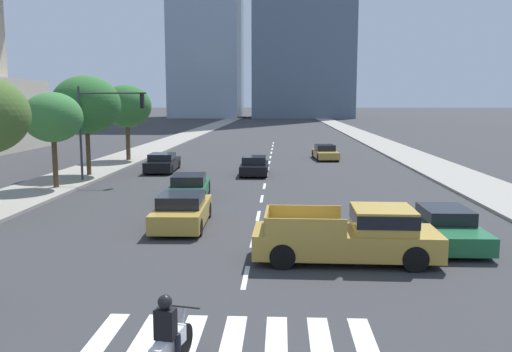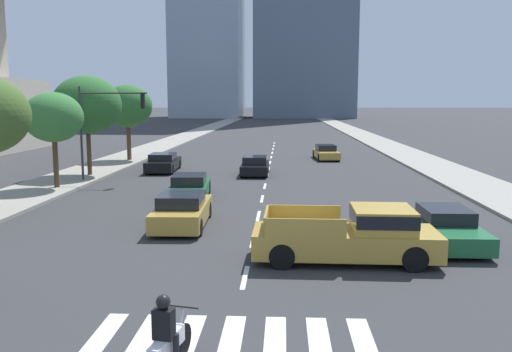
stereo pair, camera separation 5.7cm
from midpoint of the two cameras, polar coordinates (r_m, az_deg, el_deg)
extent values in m
cube|color=gray|center=(37.69, 20.25, 0.25)|extent=(4.00, 260.00, 0.15)
cube|color=gray|center=(38.34, -17.30, 0.51)|extent=(4.00, 260.00, 0.15)
cube|color=silver|center=(11.89, -16.19, -16.38)|extent=(0.45, 2.56, 0.01)
cube|color=silver|center=(11.64, -11.82, -16.77)|extent=(0.45, 2.56, 0.01)
cube|color=silver|center=(11.46, -7.26, -17.08)|extent=(0.45, 2.56, 0.01)
cube|color=silver|center=(11.34, -2.56, -17.29)|extent=(0.45, 2.56, 0.01)
cube|color=silver|center=(11.30, 2.20, -17.40)|extent=(0.45, 2.56, 0.01)
cube|color=silver|center=(11.32, 6.98, -17.39)|extent=(0.45, 2.56, 0.01)
cube|color=silver|center=(11.42, 11.70, -17.27)|extent=(0.45, 2.56, 0.01)
cube|color=silver|center=(15.04, -1.08, -10.78)|extent=(0.14, 2.00, 0.01)
cube|color=silver|center=(18.86, -0.23, -6.87)|extent=(0.14, 2.00, 0.01)
cube|color=silver|center=(22.75, 0.33, -4.28)|extent=(0.14, 2.00, 0.01)
cube|color=silver|center=(26.67, 0.72, -2.45)|extent=(0.14, 2.00, 0.01)
cube|color=silver|center=(30.61, 1.01, -1.09)|extent=(0.14, 2.00, 0.01)
cube|color=silver|center=(34.56, 1.24, -0.04)|extent=(0.14, 2.00, 0.01)
cube|color=silver|center=(38.52, 1.42, 0.79)|extent=(0.14, 2.00, 0.01)
cube|color=silver|center=(42.49, 1.56, 1.47)|extent=(0.14, 2.00, 0.01)
cube|color=silver|center=(46.47, 1.68, 2.03)|extent=(0.14, 2.00, 0.01)
cube|color=silver|center=(50.45, 1.78, 2.51)|extent=(0.14, 2.00, 0.01)
cube|color=silver|center=(54.43, 1.87, 2.91)|extent=(0.14, 2.00, 0.01)
cube|color=silver|center=(58.41, 1.94, 3.26)|extent=(0.14, 2.00, 0.01)
cube|color=silver|center=(62.40, 2.01, 3.57)|extent=(0.14, 2.00, 0.01)
cylinder|color=black|center=(10.83, -7.72, -16.92)|extent=(0.24, 0.61, 0.60)
cube|color=silver|center=(10.13, -9.39, -17.41)|extent=(0.46, 1.19, 0.32)
cylinder|color=#B2B2B7|center=(10.62, -7.96, -15.66)|extent=(0.12, 0.32, 0.67)
cylinder|color=black|center=(10.52, -7.89, -13.71)|extent=(0.69, 0.18, 0.04)
cube|color=black|center=(9.87, -9.70, -15.36)|extent=(0.40, 0.31, 0.55)
sphere|color=black|center=(9.72, -9.76, -13.16)|extent=(0.26, 0.26, 0.26)
cylinder|color=black|center=(10.22, -10.35, -17.50)|extent=(0.14, 0.14, 0.55)
cylinder|color=black|center=(10.09, -8.41, -17.82)|extent=(0.14, 0.14, 0.55)
cube|color=#B28E38|center=(16.57, 9.60, -6.98)|extent=(5.62, 2.17, 0.75)
cube|color=#B28E38|center=(16.55, 13.52, -4.52)|extent=(1.82, 1.94, 0.70)
cube|color=black|center=(16.54, 13.53, -4.24)|extent=(1.84, 1.98, 0.39)
cube|color=#B28E38|center=(17.31, 5.26, -4.04)|extent=(2.35, 0.12, 0.55)
cube|color=#B28E38|center=(15.36, 5.44, -5.59)|extent=(2.35, 0.12, 0.55)
cube|color=#B28E38|center=(16.35, 1.21, -4.73)|extent=(0.11, 2.00, 0.55)
cylinder|color=black|center=(17.81, 15.41, -6.81)|extent=(0.76, 0.27, 0.76)
cylinder|color=black|center=(16.05, 16.75, -8.51)|extent=(0.76, 0.27, 0.76)
cylinder|color=black|center=(17.45, 3.01, -6.84)|extent=(0.76, 0.27, 0.76)
cylinder|color=black|center=(15.65, 2.91, -8.60)|extent=(0.76, 0.27, 0.76)
cube|color=black|center=(35.39, -0.06, 0.88)|extent=(1.78, 4.30, 0.58)
cube|color=black|center=(35.11, -0.08, 1.72)|extent=(1.55, 1.94, 0.51)
cylinder|color=black|center=(36.90, -1.18, 0.97)|extent=(0.22, 0.64, 0.64)
cylinder|color=black|center=(36.83, 1.27, 0.96)|extent=(0.22, 0.64, 0.64)
cylinder|color=black|center=(34.01, -1.50, 0.37)|extent=(0.22, 0.64, 0.64)
cylinder|color=black|center=(33.93, 1.15, 0.35)|extent=(0.22, 0.64, 0.64)
cube|color=#B28E38|center=(45.10, 7.56, 2.35)|extent=(2.07, 4.58, 0.57)
cube|color=black|center=(45.27, 7.52, 3.04)|extent=(1.67, 2.12, 0.48)
cylinder|color=black|center=(43.76, 8.87, 1.99)|extent=(0.27, 0.66, 0.64)
cylinder|color=black|center=(43.50, 6.87, 1.99)|extent=(0.27, 0.66, 0.64)
cylinder|color=black|center=(46.73, 8.18, 2.38)|extent=(0.27, 0.66, 0.64)
cylinder|color=black|center=(46.48, 6.32, 2.38)|extent=(0.27, 0.66, 0.64)
cube|color=black|center=(37.62, -9.85, 1.25)|extent=(2.06, 4.76, 0.66)
cube|color=black|center=(37.33, -9.94, 2.06)|extent=(1.72, 2.18, 0.45)
cylinder|color=black|center=(39.34, -10.64, 1.27)|extent=(0.25, 0.65, 0.64)
cylinder|color=black|center=(39.06, -8.23, 1.28)|extent=(0.25, 0.65, 0.64)
cylinder|color=black|center=(36.25, -11.59, 0.68)|extent=(0.25, 0.65, 0.64)
cylinder|color=black|center=(35.94, -8.98, 0.68)|extent=(0.25, 0.65, 0.64)
cube|color=#1E6038|center=(26.95, -7.04, -1.42)|extent=(2.11, 4.68, 0.59)
cube|color=black|center=(26.65, -7.11, -0.37)|extent=(1.72, 2.16, 0.48)
cylinder|color=black|center=(28.59, -8.33, -1.18)|extent=(0.26, 0.65, 0.64)
cylinder|color=black|center=(28.43, -5.09, -1.18)|extent=(0.26, 0.65, 0.64)
cylinder|color=black|center=(25.56, -9.20, -2.29)|extent=(0.26, 0.65, 0.64)
cylinder|color=black|center=(25.38, -5.58, -2.30)|extent=(0.26, 0.65, 0.64)
cube|color=#B28E38|center=(21.06, -7.81, -3.97)|extent=(2.00, 4.64, 0.69)
cube|color=black|center=(20.72, -7.94, -2.53)|extent=(1.70, 2.11, 0.47)
cylinder|color=black|center=(22.74, -9.29, -3.58)|extent=(0.24, 0.65, 0.64)
cylinder|color=black|center=(22.50, -5.07, -3.63)|extent=(0.24, 0.65, 0.64)
cylinder|color=black|center=(19.75, -10.93, -5.39)|extent=(0.24, 0.65, 0.64)
cylinder|color=black|center=(19.47, -6.07, -5.48)|extent=(0.24, 0.65, 0.64)
cube|color=#1E6038|center=(19.45, 19.83, -5.53)|extent=(1.78, 4.58, 0.59)
cube|color=black|center=(19.55, 19.70, -3.87)|extent=(1.55, 2.07, 0.46)
cylinder|color=black|center=(18.32, 23.60, -6.99)|extent=(0.23, 0.64, 0.64)
cylinder|color=black|center=(17.81, 18.88, -7.16)|extent=(0.23, 0.64, 0.64)
cylinder|color=black|center=(21.15, 20.58, -4.87)|extent=(0.23, 0.64, 0.64)
cylinder|color=black|center=(20.72, 16.47, -4.94)|extent=(0.23, 0.64, 0.64)
cylinder|color=#333335|center=(33.49, -18.20, 4.35)|extent=(0.14, 0.14, 5.58)
cylinder|color=#333335|center=(32.77, -15.05, 8.58)|extent=(4.04, 0.10, 0.10)
cube|color=black|center=(32.27, -12.00, 7.90)|extent=(0.20, 0.28, 0.90)
sphere|color=red|center=(32.27, -12.02, 8.43)|extent=(0.18, 0.18, 0.18)
sphere|color=orange|center=(32.27, -12.00, 7.90)|extent=(0.18, 0.18, 0.18)
sphere|color=green|center=(32.27, -11.98, 7.36)|extent=(0.18, 0.18, 0.18)
cube|color=#19662D|center=(33.48, -18.22, 4.71)|extent=(0.60, 0.04, 0.18)
cylinder|color=#4C3823|center=(31.16, -20.63, 1.21)|extent=(0.28, 0.28, 2.57)
ellipsoid|color=#387538|center=(30.99, -20.86, 5.92)|extent=(3.19, 3.19, 2.71)
cylinder|color=#4C3823|center=(35.82, -17.42, 2.34)|extent=(0.28, 0.28, 2.76)
ellipsoid|color=#2D662D|center=(35.67, -17.63, 7.31)|extent=(4.31, 4.31, 3.66)
cylinder|color=#4C3823|center=(44.34, -13.40, 3.45)|extent=(0.28, 0.28, 2.66)
ellipsoid|color=#387538|center=(44.22, -13.50, 6.68)|extent=(2.93, 2.93, 2.49)
cylinder|color=#4C3823|center=(44.14, -13.48, 3.48)|extent=(0.28, 0.28, 2.74)
ellipsoid|color=#2D662D|center=(44.01, -13.60, 7.30)|extent=(3.95, 3.95, 3.36)
camera|label=1|loc=(0.03, -89.92, 0.01)|focal=37.29mm
camera|label=2|loc=(0.03, 90.08, -0.01)|focal=37.29mm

